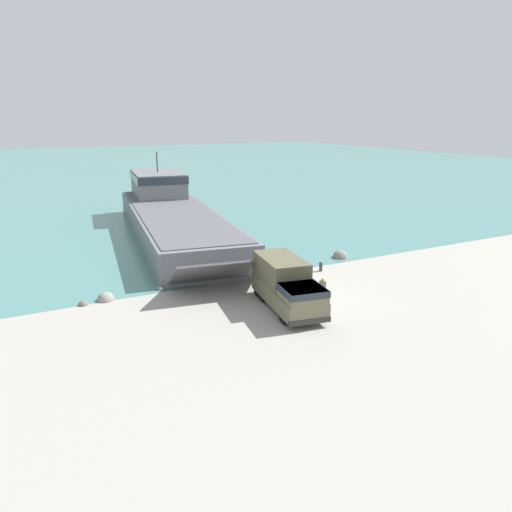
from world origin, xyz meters
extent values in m
plane|color=#9E998E|center=(0.00, 0.00, 0.00)|extent=(240.00, 240.00, 0.00)
cube|color=#477F7A|center=(0.00, 95.64, 0.00)|extent=(240.00, 180.00, 0.01)
cube|color=slate|center=(-1.59, 21.34, 1.29)|extent=(12.88, 32.65, 2.58)
cube|color=#56565B|center=(-1.59, 21.34, 2.62)|extent=(12.05, 31.30, 0.08)
cube|color=slate|center=(0.16, 32.15, 4.02)|extent=(6.89, 9.67, 2.88)
cube|color=#28333D|center=(0.16, 32.15, 4.88)|extent=(7.06, 9.79, 0.86)
cylinder|color=#3F3F42|center=(0.16, 32.15, 6.66)|extent=(0.16, 0.16, 2.40)
cube|color=#56565B|center=(-4.41, 3.87, 1.48)|extent=(7.23, 4.69, 2.34)
cube|color=#6B664C|center=(-1.92, -1.04, 0.89)|extent=(3.77, 7.51, 1.06)
cube|color=#6B664C|center=(-2.34, -3.37, 1.82)|extent=(2.78, 2.82, 0.80)
cube|color=#28333D|center=(-2.34, -3.37, 2.02)|extent=(2.86, 2.86, 0.40)
cube|color=brown|center=(-1.70, 0.16, 2.24)|extent=(3.20, 4.89, 1.63)
cube|color=#2D2D2D|center=(-2.54, -4.49, 0.51)|extent=(2.59, 0.70, 0.32)
cylinder|color=black|center=(-1.29, -3.41, 0.56)|extent=(0.60, 1.18, 1.12)
cylinder|color=black|center=(-3.34, -3.04, 0.56)|extent=(0.60, 1.18, 1.12)
cylinder|color=black|center=(-0.60, 0.43, 0.56)|extent=(0.60, 1.18, 1.12)
cylinder|color=black|center=(-2.65, 0.80, 0.56)|extent=(0.60, 1.18, 1.12)
cylinder|color=black|center=(-0.40, 1.51, 0.56)|extent=(0.60, 1.18, 1.12)
cylinder|color=black|center=(-2.45, 1.88, 0.56)|extent=(0.60, 1.18, 1.12)
cylinder|color=#475638|center=(0.70, -1.26, 0.41)|extent=(0.14, 0.14, 0.82)
cylinder|color=#475638|center=(0.69, -1.08, 0.41)|extent=(0.14, 0.14, 0.82)
cube|color=#475638|center=(0.70, -1.17, 1.14)|extent=(0.25, 0.44, 0.65)
sphere|color=tan|center=(0.70, -1.17, 1.57)|extent=(0.22, 0.22, 0.22)
cube|color=#B7BABF|center=(10.06, 61.94, 0.39)|extent=(3.69, 6.06, 0.79)
cube|color=silver|center=(10.18, 61.54, 1.22)|extent=(1.91, 2.07, 0.87)
cylinder|color=#333338|center=(4.61, 4.52, 0.27)|extent=(0.26, 0.26, 0.54)
sphere|color=#333338|center=(4.61, 4.52, 0.62)|extent=(0.30, 0.30, 0.30)
sphere|color=#66605B|center=(-8.05, 6.29, 0.00)|extent=(0.54, 0.54, 0.54)
sphere|color=gray|center=(-11.89, 5.92, 0.00)|extent=(1.15, 1.15, 1.15)
sphere|color=gray|center=(8.40, 6.97, 0.00)|extent=(1.34, 1.34, 1.34)
sphere|color=#66605B|center=(-13.40, 5.68, 0.00)|extent=(0.63, 0.63, 0.63)
camera|label=1|loc=(-17.80, -26.47, 11.85)|focal=35.00mm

